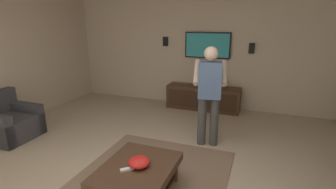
# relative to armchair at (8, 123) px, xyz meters

# --- Properties ---
(wall_back_tv) EXTENTS (0.10, 6.92, 2.84)m
(wall_back_tv) POSITION_rel_armchair_xyz_m (3.06, -2.85, 1.14)
(wall_back_tv) COLOR #C6B299
(wall_back_tv) RESTS_ON ground
(area_rug) EXTENTS (2.47, 1.94, 0.01)m
(area_rug) POSITION_rel_armchair_xyz_m (-0.42, -2.87, -0.27)
(area_rug) COLOR #7A604C
(area_rug) RESTS_ON ground
(armchair) EXTENTS (0.81, 0.82, 0.82)m
(armchair) POSITION_rel_armchair_xyz_m (0.00, 0.00, 0.00)
(armchair) COLOR #38383D
(armchair) RESTS_ON ground
(coffee_table) EXTENTS (1.00, 0.80, 0.40)m
(coffee_table) POSITION_rel_armchair_xyz_m (-0.62, -2.87, 0.02)
(coffee_table) COLOR #422B1C
(coffee_table) RESTS_ON ground
(media_console) EXTENTS (0.45, 1.70, 0.55)m
(media_console) POSITION_rel_armchair_xyz_m (2.73, -2.88, -0.00)
(media_console) COLOR #422B1C
(media_console) RESTS_ON ground
(tv) EXTENTS (0.05, 1.06, 0.60)m
(tv) POSITION_rel_armchair_xyz_m (2.97, -2.88, 1.20)
(tv) COLOR black
(person_standing) EXTENTS (0.60, 0.61, 1.64)m
(person_standing) POSITION_rel_armchair_xyz_m (1.00, -3.36, 0.65)
(person_standing) COLOR #3F3F3F
(person_standing) RESTS_ON ground
(bowl) EXTENTS (0.25, 0.25, 0.11)m
(bowl) POSITION_rel_armchair_xyz_m (-0.62, -2.90, 0.18)
(bowl) COLOR red
(bowl) RESTS_ON coffee_table
(remote_white) EXTENTS (0.13, 0.14, 0.02)m
(remote_white) POSITION_rel_armchair_xyz_m (-0.73, -2.80, 0.13)
(remote_white) COLOR white
(remote_white) RESTS_ON coffee_table
(vase_round) EXTENTS (0.22, 0.22, 0.22)m
(vase_round) POSITION_rel_armchair_xyz_m (2.73, -3.27, 0.38)
(vase_round) COLOR teal
(vase_round) RESTS_ON media_console
(wall_speaker_left) EXTENTS (0.06, 0.12, 0.22)m
(wall_speaker_left) POSITION_rel_armchair_xyz_m (2.98, -3.86, 1.16)
(wall_speaker_left) COLOR black
(wall_speaker_right) EXTENTS (0.06, 0.12, 0.22)m
(wall_speaker_right) POSITION_rel_armchair_xyz_m (2.98, -1.84, 1.26)
(wall_speaker_right) COLOR black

